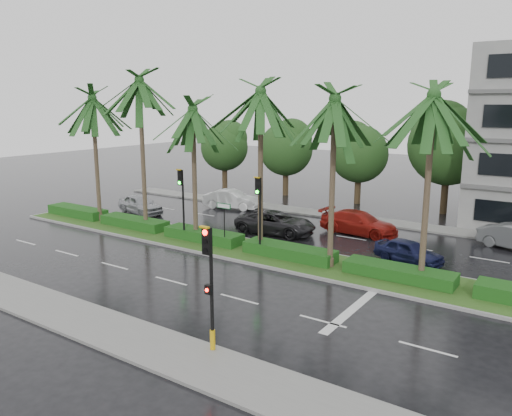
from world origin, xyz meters
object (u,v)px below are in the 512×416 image
Objects in this scene: car_red at (359,223)px; car_silver at (140,204)px; car_darkgrey at (276,223)px; street_sign at (224,214)px; signal_near at (210,283)px; car_blue at (409,251)px; car_white at (232,199)px; signal_median_left at (182,194)px.

car_silver is at bearing 106.35° from car_red.
car_silver is 11.72m from car_darkgrey.
car_silver is 16.59m from car_red.
street_sign is at bearing -98.35° from car_silver.
signal_near is at bearing -115.82° from car_silver.
car_red is at bearing 61.95° from car_blue.
car_white reaches higher than car_red.
car_white is (-3.52, 9.67, -2.25)m from signal_median_left.
signal_median_left is 10.53m from car_white.
car_darkgrey is (0.50, 4.79, -1.40)m from street_sign.
signal_near is 13.81m from car_blue.
signal_near is 1.02× the size of car_silver.
car_white is 1.24× the size of car_blue.
car_darkgrey is 1.42× the size of car_blue.
car_silver is at bearing 86.95° from car_darkgrey.
car_white reaches higher than car_darkgrey.
car_silver is at bearing 126.83° from car_white.
signal_near is 0.96× the size of car_white.
car_red is (5.00, 7.68, -1.38)m from street_sign.
street_sign is 0.71× the size of car_blue.
signal_median_left is at bearing -172.32° from car_white.
street_sign is 10.26m from car_blue.
street_sign reaches higher than car_silver.
signal_median_left is at bearing 138.31° from car_darkgrey.
signal_median_left is at bearing 135.91° from signal_near.
car_silver is 20.70m from car_blue.
car_darkgrey is 5.35m from car_red.
signal_near is 13.93m from signal_median_left.
signal_median_left reaches higher than car_white.
signal_median_left is 0.85× the size of car_red.
signal_median_left is 1.68× the size of street_sign.
signal_median_left reaches higher than street_sign.
signal_near is at bearing -176.28° from car_blue.
street_sign is at bearing -157.83° from car_white.
street_sign reaches higher than car_white.
car_silver reaches higher than car_darkgrey.
car_red is (4.50, 2.89, 0.02)m from car_darkgrey.
signal_near is 23.00m from car_silver.
car_blue is (4.50, -4.09, -0.11)m from car_red.
car_silver is 0.84× the size of car_red.
signal_near is 0.85× the size of car_red.
signal_median_left reaches higher than signal_near.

